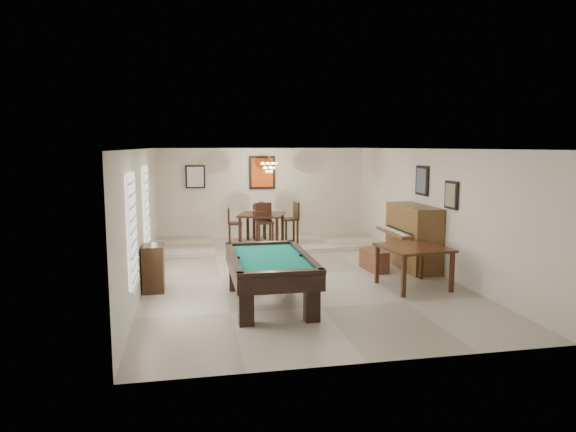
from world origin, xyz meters
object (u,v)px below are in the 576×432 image
object	(u,v)px
piano_bench	(374,260)
dining_chair_north	(259,221)
dining_table	(262,226)
flower_vase	(262,205)
upright_piano	(406,237)
dining_chair_west	(235,226)
apothecary_chest	(154,268)
dining_chair_east	(290,222)
chandelier	(269,164)
dining_chair_south	(265,226)
square_table	(413,267)
pool_table	(270,281)

from	to	relation	value
piano_bench	dining_chair_north	size ratio (longest dim) A/B	0.83
dining_table	flower_vase	xyz separation A→B (m)	(0.00, 0.00, 0.56)
upright_piano	dining_chair_west	world-z (taller)	upright_piano
apothecary_chest	dining_chair_east	bearing A→B (deg)	47.56
dining_chair_north	chandelier	world-z (taller)	chandelier
dining_chair_south	dining_chair_west	size ratio (longest dim) A/B	1.18
square_table	dining_chair_west	distance (m)	5.23
dining_chair_south	chandelier	distance (m)	1.80
square_table	dining_chair_south	size ratio (longest dim) A/B	1.01
dining_chair_east	pool_table	bearing A→B (deg)	-22.31
apothecary_chest	flower_vase	xyz separation A→B (m)	(2.54, 3.61, 0.71)
upright_piano	dining_chair_south	xyz separation A→B (m)	(-2.78, 2.20, -0.01)
dining_chair_west	dining_chair_east	distance (m)	1.45
dining_chair_south	dining_chair_east	xyz separation A→B (m)	(0.77, 0.65, -0.03)
piano_bench	dining_chair_north	world-z (taller)	dining_chair_north
chandelier	upright_piano	bearing A→B (deg)	-51.26
flower_vase	dining_chair_south	size ratio (longest dim) A/B	0.19
pool_table	flower_vase	size ratio (longest dim) A/B	11.38
apothecary_chest	dining_table	bearing A→B (deg)	54.92
piano_bench	dining_chair_east	size ratio (longest dim) A/B	0.76
dining_chair_north	piano_bench	bearing A→B (deg)	120.88
square_table	piano_bench	xyz separation A→B (m)	(-0.24, 1.44, -0.17)
pool_table	upright_piano	distance (m)	3.87
flower_vase	dining_chair_south	distance (m)	0.80
pool_table	apothecary_chest	size ratio (longest dim) A/B	2.82
pool_table	upright_piano	bearing A→B (deg)	31.06
pool_table	dining_chair_east	distance (m)	4.99
dining_table	dining_chair_south	xyz separation A→B (m)	(-0.02, -0.67, 0.11)
piano_bench	dining_table	distance (m)	3.55
pool_table	dining_chair_east	xyz separation A→B (m)	(1.31, 4.81, 0.25)
square_table	piano_bench	distance (m)	1.46
flower_vase	dining_chair_north	size ratio (longest dim) A/B	0.22
pool_table	dining_chair_west	bearing A→B (deg)	92.13
dining_table	pool_table	bearing A→B (deg)	-96.66
pool_table	piano_bench	world-z (taller)	pool_table
pool_table	dining_chair_west	distance (m)	4.81
apothecary_chest	flower_vase	distance (m)	4.47
flower_vase	dining_chair_south	xyz separation A→B (m)	(-0.02, -0.67, -0.45)
upright_piano	flower_vase	size ratio (longest dim) A/B	7.81
apothecary_chest	dining_chair_west	xyz separation A→B (m)	(1.83, 3.59, 0.17)
apothecary_chest	dining_chair_south	size ratio (longest dim) A/B	0.76
pool_table	square_table	world-z (taller)	pool_table
dining_table	dining_chair_east	xyz separation A→B (m)	(0.75, -0.02, 0.08)
chandelier	dining_table	bearing A→B (deg)	-131.55
upright_piano	apothecary_chest	world-z (taller)	upright_piano
dining_table	chandelier	xyz separation A→B (m)	(0.24, 0.27, 1.63)
apothecary_chest	dining_chair_south	world-z (taller)	dining_chair_south
pool_table	dining_chair_west	size ratio (longest dim) A/B	2.53
piano_bench	dining_chair_east	bearing A→B (deg)	113.79
upright_piano	dining_table	distance (m)	3.98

